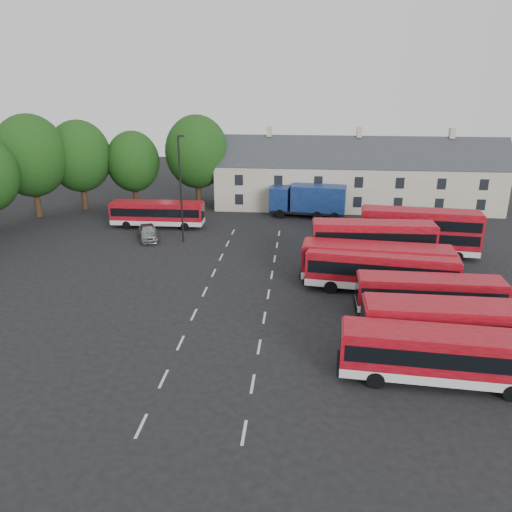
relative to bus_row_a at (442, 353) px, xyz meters
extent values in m
plane|color=black|center=(-15.14, 8.87, -1.84)|extent=(140.00, 140.00, 0.00)
cube|color=beige|center=(-15.14, -5.13, -1.83)|extent=(0.15, 1.80, 0.01)
cube|color=beige|center=(-15.14, -1.13, -1.83)|extent=(0.15, 1.80, 0.01)
cube|color=beige|center=(-15.14, 2.87, -1.83)|extent=(0.15, 1.80, 0.01)
cube|color=beige|center=(-15.14, 6.87, -1.83)|extent=(0.15, 1.80, 0.01)
cube|color=beige|center=(-15.14, 10.87, -1.83)|extent=(0.15, 1.80, 0.01)
cube|color=beige|center=(-15.14, 14.87, -1.83)|extent=(0.15, 1.80, 0.01)
cube|color=beige|center=(-15.14, 18.87, -1.83)|extent=(0.15, 1.80, 0.01)
cube|color=beige|center=(-15.14, 22.87, -1.83)|extent=(0.15, 1.80, 0.01)
cube|color=beige|center=(-15.14, 26.87, -1.83)|extent=(0.15, 1.80, 0.01)
cube|color=beige|center=(-10.14, -5.13, -1.83)|extent=(0.15, 1.80, 0.01)
cube|color=beige|center=(-10.14, -1.13, -1.83)|extent=(0.15, 1.80, 0.01)
cube|color=beige|center=(-10.14, 2.87, -1.83)|extent=(0.15, 1.80, 0.01)
cube|color=beige|center=(-10.14, 6.87, -1.83)|extent=(0.15, 1.80, 0.01)
cube|color=beige|center=(-10.14, 10.87, -1.83)|extent=(0.15, 1.80, 0.01)
cube|color=beige|center=(-10.14, 14.87, -1.83)|extent=(0.15, 1.80, 0.01)
cube|color=beige|center=(-10.14, 18.87, -1.83)|extent=(0.15, 1.80, 0.01)
cube|color=beige|center=(-10.14, 22.87, -1.83)|extent=(0.15, 1.80, 0.01)
cube|color=beige|center=(-10.14, 26.87, -1.83)|extent=(0.15, 1.80, 0.01)
cylinder|color=black|center=(-39.14, 30.87, 0.35)|extent=(0.70, 0.70, 4.38)
ellipsoid|color=#153A0F|center=(-39.14, 30.87, 5.43)|extent=(8.25, 8.25, 9.49)
cylinder|color=black|center=(-35.14, 34.87, 0.18)|extent=(0.70, 0.70, 4.02)
ellipsoid|color=#153A0F|center=(-35.14, 34.87, 4.85)|extent=(7.59, 7.59, 8.73)
cylinder|color=black|center=(-29.14, 36.87, -0.09)|extent=(0.70, 0.70, 3.50)
ellipsoid|color=#153A0F|center=(-29.14, 36.87, 3.97)|extent=(6.60, 6.60, 7.59)
cylinder|color=black|center=(-21.14, 37.87, 0.26)|extent=(0.70, 0.70, 4.20)
ellipsoid|color=#153A0F|center=(-21.14, 37.87, 5.14)|extent=(7.92, 7.92, 9.11)
cube|color=beige|center=(-1.14, 38.87, 0.91)|extent=(35.00, 7.00, 5.50)
cube|color=#2D3035|center=(-1.14, 38.87, 3.66)|extent=(35.70, 7.13, 7.13)
cube|color=beige|center=(-12.14, 38.87, 7.63)|extent=(0.60, 0.90, 1.20)
cube|color=beige|center=(-1.14, 38.87, 7.63)|extent=(0.60, 0.90, 1.20)
cube|color=beige|center=(9.86, 38.87, 7.63)|extent=(0.60, 0.90, 1.20)
cube|color=silver|center=(0.00, 0.00, -1.07)|extent=(10.95, 3.24, 0.54)
cube|color=maroon|center=(0.00, 0.00, 0.15)|extent=(10.95, 3.24, 1.92)
cube|color=black|center=(0.00, 0.00, 0.20)|extent=(10.53, 3.26, 0.93)
cube|color=maroon|center=(0.00, 0.00, 1.16)|extent=(10.73, 3.12, 0.12)
cylinder|color=black|center=(-3.53, -0.85, -1.34)|extent=(1.00, 0.35, 0.98)
cylinder|color=black|center=(3.53, 0.85, -1.34)|extent=(1.00, 0.35, 0.98)
cube|color=silver|center=(1.97, 3.08, -1.01)|extent=(11.80, 2.83, 0.59)
cube|color=maroon|center=(1.97, 3.08, 0.33)|extent=(11.80, 2.83, 2.09)
cube|color=black|center=(1.97, 3.08, 0.38)|extent=(11.33, 2.89, 1.02)
cube|color=maroon|center=(1.97, 3.08, 1.43)|extent=(11.56, 2.72, 0.13)
cylinder|color=black|center=(-1.81, 1.92, -1.30)|extent=(1.07, 0.31, 1.07)
cube|color=silver|center=(1.27, 8.43, -1.13)|extent=(10.01, 2.38, 0.50)
cube|color=maroon|center=(1.27, 8.43, 0.00)|extent=(10.01, 2.38, 1.77)
cube|color=black|center=(1.27, 8.43, 0.05)|extent=(9.61, 2.43, 0.86)
cube|color=maroon|center=(1.27, 8.43, 0.93)|extent=(9.81, 2.29, 0.11)
cylinder|color=black|center=(-1.94, 7.44, -1.38)|extent=(0.91, 0.26, 0.91)
cylinder|color=black|center=(4.48, 9.42, -1.38)|extent=(0.91, 0.26, 0.91)
cube|color=silver|center=(-1.58, 12.26, -1.03)|extent=(11.65, 3.98, 0.57)
cube|color=maroon|center=(-1.58, 12.26, 0.27)|extent=(11.65, 3.98, 2.02)
cube|color=black|center=(-1.58, 12.26, 0.32)|extent=(11.20, 3.98, 0.99)
cube|color=maroon|center=(-1.58, 12.26, 1.33)|extent=(11.41, 3.85, 0.12)
cylinder|color=black|center=(-5.35, 11.54, -1.32)|extent=(1.07, 0.42, 1.04)
cylinder|color=black|center=(2.19, 12.97, -1.32)|extent=(1.07, 0.42, 1.04)
cube|color=silver|center=(-1.73, 13.68, -1.01)|extent=(11.93, 3.67, 0.59)
cube|color=maroon|center=(-1.73, 13.68, 0.33)|extent=(11.93, 3.67, 2.08)
cube|color=black|center=(-1.73, 13.68, 0.38)|extent=(11.47, 3.69, 1.01)
cube|color=maroon|center=(-1.73, 13.68, 1.42)|extent=(11.69, 3.54, 0.13)
cylinder|color=black|center=(-5.58, 12.80, -1.30)|extent=(1.09, 0.39, 1.07)
cylinder|color=black|center=(2.12, 14.56, -1.30)|extent=(1.09, 0.39, 1.07)
cube|color=silver|center=(-1.63, 17.15, -1.11)|extent=(10.40, 2.56, 0.52)
cube|color=maroon|center=(-1.63, 17.15, 0.73)|extent=(10.40, 2.56, 3.15)
cube|color=black|center=(-1.63, 17.15, 0.12)|extent=(9.99, 2.61, 0.89)
cube|color=maroon|center=(-1.63, 17.15, 2.35)|extent=(10.19, 2.46, 0.11)
cylinder|color=black|center=(-4.92, 16.02, -1.36)|extent=(0.95, 0.28, 0.94)
cylinder|color=black|center=(1.66, 18.28, -1.36)|extent=(0.95, 0.28, 0.94)
cube|color=black|center=(-1.63, 17.15, 1.34)|extent=(9.99, 2.61, 0.89)
cube|color=silver|center=(3.12, 21.15, -1.08)|extent=(10.89, 3.47, 0.54)
cube|color=maroon|center=(3.12, 21.15, 0.82)|extent=(10.89, 3.47, 3.26)
cube|color=black|center=(3.12, 21.15, 0.18)|extent=(10.47, 3.48, 0.92)
cube|color=maroon|center=(3.12, 21.15, 2.49)|extent=(10.67, 3.35, 0.12)
cylinder|color=black|center=(-0.39, 20.39, -1.35)|extent=(0.99, 0.37, 0.97)
cylinder|color=black|center=(6.64, 21.91, -1.35)|extent=(0.99, 0.37, 0.97)
cube|color=black|center=(3.12, 21.15, 1.45)|extent=(10.47, 3.48, 0.92)
cube|color=silver|center=(-23.72, 27.92, -1.12)|extent=(10.22, 2.45, 0.51)
cube|color=maroon|center=(-23.72, 27.92, 0.04)|extent=(10.22, 2.45, 1.81)
cube|color=black|center=(-23.72, 27.92, 0.09)|extent=(9.81, 2.50, 0.88)
cube|color=maroon|center=(-23.72, 27.92, 0.99)|extent=(10.02, 2.35, 0.11)
cylinder|color=black|center=(-26.96, 26.83, -1.37)|extent=(0.93, 0.27, 0.93)
cylinder|color=black|center=(-20.47, 29.01, -1.37)|extent=(0.93, 0.27, 0.93)
cube|color=black|center=(-7.16, 33.77, -1.12)|extent=(9.03, 3.42, 0.33)
cube|color=navy|center=(-10.43, 34.18, 0.36)|extent=(2.53, 3.00, 2.64)
cube|color=black|center=(-11.47, 34.31, 0.76)|extent=(0.40, 2.33, 1.32)
cube|color=navy|center=(-5.90, 33.61, 0.53)|extent=(6.57, 3.51, 2.97)
cylinder|color=black|center=(-10.37, 32.92, -1.29)|extent=(1.13, 0.44, 1.10)
cylinder|color=black|center=(-3.68, 34.59, -1.29)|extent=(1.13, 0.44, 1.10)
imported|color=#989A9F|center=(-23.50, 23.50, -1.07)|extent=(3.29, 4.84, 1.53)
cylinder|color=black|center=(-19.70, 22.98, 3.45)|extent=(0.19, 0.19, 10.57)
cube|color=black|center=(-19.38, 23.03, 8.73)|extent=(0.67, 0.35, 0.19)
camera|label=1|loc=(-7.74, -24.32, 14.02)|focal=35.00mm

